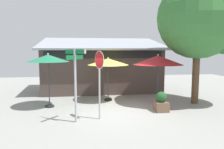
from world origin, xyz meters
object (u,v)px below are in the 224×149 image
Objects in this scene: shade_tree at (205,20)px; sidewalk_planter at (161,102)px; street_sign_post at (75,77)px; patio_umbrella_forest_green_left at (48,59)px; stop_sign at (99,72)px; patio_umbrella_crimson_right at (158,60)px; patio_umbrella_mustard_center at (108,62)px.

sidewalk_planter is at bearing -157.31° from shade_tree.
street_sign_post reaches higher than sidewalk_planter.
street_sign_post is 0.44× the size of shade_tree.
street_sign_post is at bearing -166.13° from sidewalk_planter.
patio_umbrella_forest_green_left is (-1.38, 2.43, 0.62)m from street_sign_post.
stop_sign is 3.92m from patio_umbrella_crimson_right.
sidewalk_planter is (-0.33, -1.45, -1.88)m from patio_umbrella_crimson_right.
patio_umbrella_mustard_center is 0.93× the size of patio_umbrella_crimson_right.
patio_umbrella_mustard_center is at bearing 131.51° from sidewalk_planter.
patio_umbrella_mustard_center is 3.72m from sidewalk_planter.
street_sign_post is 3.10× the size of sidewalk_planter.
sidewalk_planter is (5.24, -1.48, -1.98)m from patio_umbrella_forest_green_left.
shade_tree is (2.30, -0.35, 2.06)m from patio_umbrella_crimson_right.
street_sign_post is 7.27m from shade_tree.
patio_umbrella_crimson_right is 2.84× the size of sidewalk_planter.
street_sign_post is 0.99m from stop_sign.
patio_umbrella_crimson_right is at bearing 171.23° from shade_tree.
patio_umbrella_crimson_right is at bearing -21.81° from patio_umbrella_mustard_center.
patio_umbrella_crimson_right reaches higher than patio_umbrella_mustard_center.
patio_umbrella_forest_green_left is 8.12m from shade_tree.
shade_tree is at bearing 17.55° from street_sign_post.
patio_umbrella_mustard_center is at bearing 17.65° from patio_umbrella_forest_green_left.
patio_umbrella_crimson_right is 3.11m from shade_tree.
sidewalk_planter is (-2.63, -1.10, -3.94)m from shade_tree.
patio_umbrella_forest_green_left is 3.22m from patio_umbrella_mustard_center.
shade_tree reaches higher than street_sign_post.
stop_sign is at bearing 14.19° from street_sign_post.
shade_tree reaches higher than stop_sign.
stop_sign is 3.23m from patio_umbrella_forest_green_left.
patio_umbrella_mustard_center is at bearing 76.93° from stop_sign.
shade_tree is 7.13× the size of sidewalk_planter.
sidewalk_planter is at bearing 13.76° from stop_sign.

